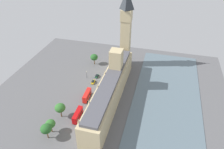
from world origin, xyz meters
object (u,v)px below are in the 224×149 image
at_px(plane_tree_near_tower, 46,129).
at_px(plane_tree_by_river_gate, 94,57).
at_px(car_dark_green_trailing, 97,76).
at_px(plane_tree_kerbside, 60,108).
at_px(car_yellow_cab_opposite_hall, 93,82).
at_px(parliament_building, 111,88).
at_px(clock_tower, 126,28).
at_px(double_decker_bus_corner, 87,95).
at_px(plane_tree_under_trees, 50,124).
at_px(street_lamp_midblock, 87,73).
at_px(double_decker_bus_leading, 78,115).
at_px(pedestrian_far_end, 107,79).

distance_m(plane_tree_near_tower, plane_tree_by_river_gate, 73.54).
relative_size(car_dark_green_trailing, plane_tree_kerbside, 0.47).
height_order(car_yellow_cab_opposite_hall, plane_tree_kerbside, plane_tree_kerbside).
bearing_deg(plane_tree_near_tower, parliament_building, -120.87).
height_order(clock_tower, car_yellow_cab_opposite_hall, clock_tower).
bearing_deg(double_decker_bus_corner, plane_tree_under_trees, 71.87).
relative_size(car_dark_green_trailing, double_decker_bus_corner, 0.39).
relative_size(clock_tower, street_lamp_midblock, 10.22).
bearing_deg(clock_tower, parliament_building, 90.51).
height_order(car_dark_green_trailing, plane_tree_kerbside, plane_tree_kerbside).
bearing_deg(plane_tree_under_trees, car_dark_green_trailing, -97.17).
relative_size(double_decker_bus_leading, plane_tree_by_river_gate, 1.25).
relative_size(plane_tree_under_trees, plane_tree_kerbside, 0.90).
xyz_separation_m(car_yellow_cab_opposite_hall, pedestrian_far_end, (-8.23, -6.17, -0.17)).
height_order(plane_tree_kerbside, plane_tree_near_tower, plane_tree_near_tower).
bearing_deg(plane_tree_near_tower, pedestrian_far_end, -104.79).
bearing_deg(double_decker_bus_leading, street_lamp_midblock, 101.46).
bearing_deg(car_yellow_cab_opposite_hall, plane_tree_kerbside, -101.46).
bearing_deg(double_decker_bus_corner, parliament_building, -166.13).
height_order(car_dark_green_trailing, street_lamp_midblock, street_lamp_midblock).
relative_size(car_dark_green_trailing, plane_tree_under_trees, 0.52).
relative_size(plane_tree_kerbside, plane_tree_by_river_gate, 1.05).
height_order(pedestrian_far_end, plane_tree_under_trees, plane_tree_under_trees).
height_order(car_dark_green_trailing, plane_tree_near_tower, plane_tree_near_tower).
relative_size(plane_tree_under_trees, plane_tree_near_tower, 0.90).
height_order(plane_tree_under_trees, plane_tree_by_river_gate, plane_tree_by_river_gate).
xyz_separation_m(car_dark_green_trailing, plane_tree_kerbside, (6.92, 41.86, 5.52)).
relative_size(clock_tower, pedestrian_far_end, 35.81).
height_order(parliament_building, clock_tower, clock_tower).
distance_m(double_decker_bus_corner, double_decker_bus_leading, 17.12).
relative_size(plane_tree_kerbside, street_lamp_midblock, 1.59).
bearing_deg(plane_tree_under_trees, clock_tower, -106.27).
height_order(parliament_building, plane_tree_kerbside, parliament_building).
bearing_deg(double_decker_bus_leading, clock_tower, 76.73).
distance_m(double_decker_bus_corner, plane_tree_kerbside, 20.32).
bearing_deg(double_decker_bus_corner, clock_tower, -109.15).
distance_m(pedestrian_far_end, plane_tree_kerbside, 43.70).
bearing_deg(pedestrian_far_end, plane_tree_kerbside, 128.63).
relative_size(pedestrian_far_end, plane_tree_near_tower, 0.18).
relative_size(car_yellow_cab_opposite_hall, double_decker_bus_corner, 0.43).
xyz_separation_m(parliament_building, plane_tree_by_river_gate, (23.14, -36.03, -2.07)).
bearing_deg(pedestrian_far_end, car_dark_green_trailing, 50.31).
height_order(double_decker_bus_corner, plane_tree_near_tower, plane_tree_near_tower).
bearing_deg(clock_tower, street_lamp_midblock, 49.05).
xyz_separation_m(double_decker_bus_leading, plane_tree_kerbside, (9.43, 1.00, 3.77)).
bearing_deg(double_decker_bus_leading, car_dark_green_trailing, 91.72).
height_order(clock_tower, pedestrian_far_end, clock_tower).
distance_m(double_decker_bus_corner, plane_tree_near_tower, 34.60).
bearing_deg(clock_tower, double_decker_bus_leading, 78.53).
bearing_deg(plane_tree_under_trees, double_decker_bus_leading, -126.77).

